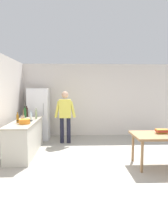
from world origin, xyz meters
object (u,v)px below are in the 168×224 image
Objects in this scene: utensil_jar at (23,118)px; bottle_wine_green at (25,113)px; dining_table at (163,138)px; bottle_beer_brown at (36,115)px; bottle_wine_dark at (27,112)px; bottle_water_clear at (31,117)px; book_stack at (162,131)px; cooking_pot at (24,121)px; bottle_oil_amber at (18,118)px; bottle_vinegar_tall at (36,114)px; refrigerator at (39,114)px; person at (65,114)px.

utensil_jar is 0.67m from bottle_wine_green.
dining_table is 5.38× the size of bottle_beer_brown.
dining_table is 4.12× the size of bottle_wine_green.
bottle_wine_dark reaches higher than bottle_water_clear.
book_stack is (3.57, -1.75, -0.24)m from bottle_wine_green.
bottle_water_clear reaches higher than cooking_pot.
bottle_water_clear is 0.35m from bottle_oil_amber.
dining_table is at bearing -13.24° from bottle_oil_amber.
bottle_vinegar_tall is at bearing 61.41° from bottle_oil_amber.
bottle_wine_green reaches higher than book_stack.
cooking_pot reaches higher than book_stack.
refrigerator reaches higher than bottle_wine_green.
bottle_wine_green is 0.95m from bottle_water_clear.
person is 6.54× the size of bottle_beer_brown.
refrigerator is 1.08m from bottle_beer_brown.
dining_table is 4.12× the size of bottle_wine_dark.
cooking_pot is 0.97m from bottle_beer_brown.
person is at bearing 40.08° from utensil_jar.
bottle_oil_amber reaches higher than dining_table.
person is 4.25× the size of cooking_pot.
bottle_oil_amber is at bearing 143.59° from cooking_pot.
dining_table is 3.69m from utensil_jar.
utensil_jar is 1.15× the size of book_stack.
cooking_pot is 1.18× the size of bottle_wine_green.
book_stack is at bearing -23.70° from bottle_vinegar_tall.
bottle_wine_green is at bearing 153.85° from book_stack.
cooking_pot is at bearing -36.41° from bottle_oil_amber.
cooking_pot is 0.83m from bottle_vinegar_tall.
person is at bearing 39.15° from bottle_vinegar_tall.
bottle_vinegar_tall is at bearing 154.80° from dining_table.
bottle_wine_dark is (-3.56, 2.05, 0.37)m from dining_table.
book_stack is (3.52, -0.73, -0.21)m from bottle_oil_amber.
bottle_vinegar_tall is 0.75m from bottle_oil_amber.
person is 0.98m from bottle_beer_brown.
bottle_vinegar_tall is at bearing -41.72° from bottle_wine_green.
dining_table is 4.37× the size of utensil_jar.
bottle_beer_brown is 3.54m from book_stack.
bottle_vinegar_tall is at bearing 42.31° from utensil_jar.
bottle_wine_green is 1.06× the size of bottle_vinegar_tall.
bottle_beer_brown is (0.11, -1.07, 0.11)m from refrigerator.
refrigerator is 1.29× the size of dining_table.
refrigerator is 4.27m from dining_table.
person reaches higher than bottle_beer_brown.
bottle_beer_brown is at bearing -47.97° from bottle_wine_dark.
refrigerator reaches higher than bottle_oil_amber.
bottle_wine_dark is 1.13× the size of bottle_water_clear.
cooking_pot is 1.22m from bottle_wine_green.
dining_table is 3.51m from bottle_vinegar_tall.
bottle_beer_brown is (0.29, 0.43, 0.03)m from utensil_jar.
refrigerator is at bearing 89.86° from cooking_pot.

